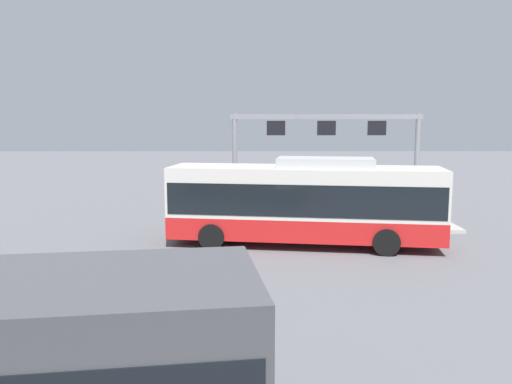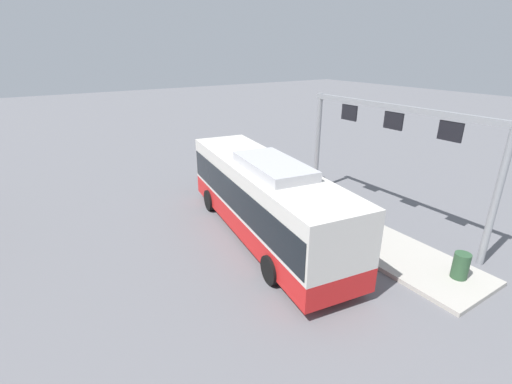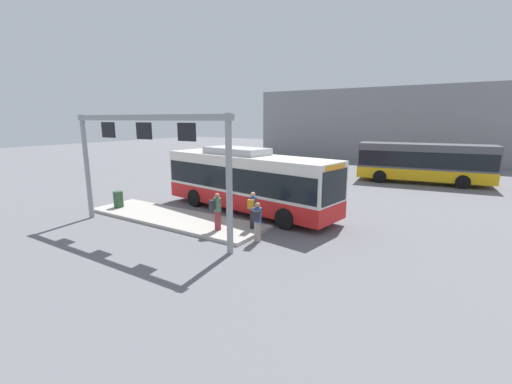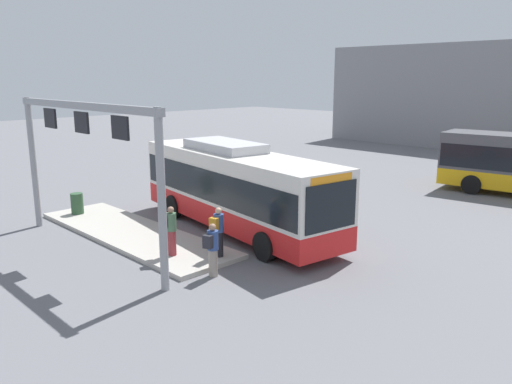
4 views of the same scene
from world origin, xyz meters
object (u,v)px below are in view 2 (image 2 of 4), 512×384
at_px(person_boarding, 286,184).
at_px(person_waiting_near, 290,179).
at_px(person_waiting_mid, 318,187).
at_px(bus_main, 264,196).
at_px(trash_bin, 461,266).

height_order(person_boarding, person_waiting_near, person_boarding).
bearing_deg(person_waiting_mid, person_waiting_near, -63.98).
xyz_separation_m(person_waiting_near, person_waiting_mid, (-2.08, -0.05, 0.16)).
bearing_deg(person_waiting_mid, bus_main, 39.11).
bearing_deg(person_waiting_near, bus_main, 23.18).
bearing_deg(person_boarding, person_waiting_near, -152.28).
relative_size(person_waiting_near, person_waiting_mid, 1.00).
bearing_deg(bus_main, person_boarding, -43.47).
xyz_separation_m(bus_main, trash_bin, (-6.21, -3.67, -1.20)).
xyz_separation_m(person_boarding, person_waiting_mid, (-1.21, -1.03, 0.00)).
xyz_separation_m(person_waiting_mid, trash_bin, (-7.20, 0.17, -0.44)).
bearing_deg(person_waiting_mid, trash_bin, 113.20).
distance_m(person_boarding, trash_bin, 8.47).
relative_size(bus_main, person_waiting_near, 6.45).
bearing_deg(trash_bin, bus_main, 30.59).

